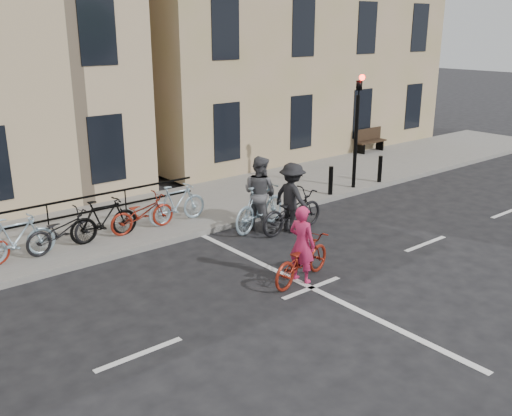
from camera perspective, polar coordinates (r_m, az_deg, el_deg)
ground at (r=12.05m, az=5.57°, el=-7.97°), size 120.00×120.00×0.00m
sidewalk at (r=15.04m, az=-22.46°, el=-3.64°), size 46.00×4.00×0.15m
building_east at (r=26.59m, az=-0.21°, el=19.74°), size 14.00×10.00×12.00m
traffic_light at (r=18.58m, az=10.09°, el=8.92°), size 0.18×0.30×3.90m
bollard_east at (r=18.02m, az=7.48°, el=2.74°), size 0.14×0.14×0.90m
bollard_west at (r=19.79m, az=12.29°, el=3.84°), size 0.14×0.14×0.90m
bench at (r=24.65m, az=11.28°, el=6.77°), size 1.60×0.41×0.97m
parked_bikes at (r=14.01m, az=-21.03°, el=-2.50°), size 9.35×1.23×1.05m
cyclist_pink at (r=12.13m, az=4.59°, el=-4.75°), size 1.99×1.06×1.68m
cyclist_grey at (r=15.11m, az=0.38°, el=0.79°), size 2.15×1.13×2.00m
cyclist_dark at (r=15.00m, az=3.62°, el=0.32°), size 2.11×1.22×1.86m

